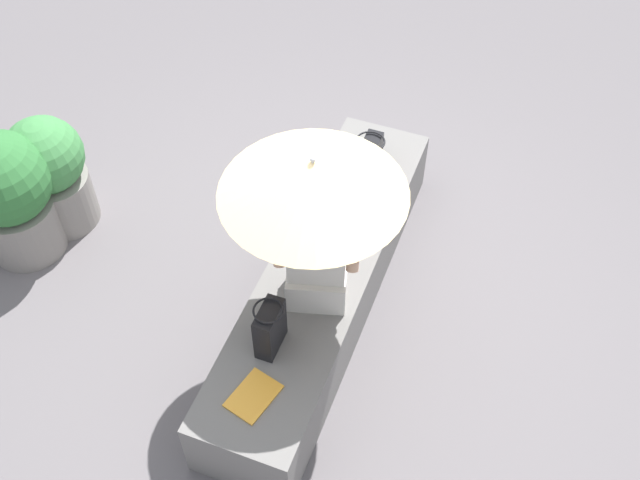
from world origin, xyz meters
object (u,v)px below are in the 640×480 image
at_px(parasol, 313,178).
at_px(tote_bag_canvas, 270,328).
at_px(handbag_black, 368,194).
at_px(planter_far, 50,172).
at_px(shoulder_bag_spare, 369,156).
at_px(planter_near, 9,194).
at_px(person_seated, 317,253).
at_px(magazine, 253,396).

distance_m(parasol, tote_bag_canvas, 0.93).
xyz_separation_m(handbag_black, planter_far, (0.44, -2.10, -0.14)).
xyz_separation_m(parasol, shoulder_bag_spare, (-1.14, -0.04, -0.88)).
distance_m(handbag_black, planter_near, 2.32).
xyz_separation_m(person_seated, planter_far, (-0.31, -2.05, -0.39)).
bearing_deg(planter_near, person_seated, 89.88).
bearing_deg(parasol, shoulder_bag_spare, -177.74).
height_order(handbag_black, shoulder_bag_spare, handbag_black).
distance_m(handbag_black, shoulder_bag_spare, 0.36).
distance_m(planter_near, planter_far, 0.33).
bearing_deg(person_seated, parasol, -3.84).
relative_size(person_seated, planter_near, 0.93).
height_order(parasol, shoulder_bag_spare, parasol).
bearing_deg(shoulder_bag_spare, tote_bag_canvas, -2.59).
bearing_deg(magazine, tote_bag_canvas, -159.23).
height_order(person_seated, planter_far, person_seated).
relative_size(person_seated, handbag_black, 3.09).
bearing_deg(planter_near, magazine, 69.96).
xyz_separation_m(person_seated, handbag_black, (-0.75, 0.06, -0.25)).
bearing_deg(handbag_black, tote_bag_canvas, -8.39).
distance_m(person_seated, handbag_black, 0.79).
relative_size(tote_bag_canvas, planter_far, 0.38).
height_order(handbag_black, planter_near, planter_near).
bearing_deg(magazine, person_seated, -171.78).
distance_m(person_seated, shoulder_bag_spare, 1.13).
distance_m(shoulder_bag_spare, magazine, 1.85).
height_order(parasol, planter_far, parasol).
relative_size(handbag_black, planter_near, 0.30).
distance_m(person_seated, planter_near, 2.16).
xyz_separation_m(handbag_black, tote_bag_canvas, (1.16, -0.17, 0.02)).
relative_size(shoulder_bag_spare, planter_near, 0.28).
relative_size(handbag_black, magazine, 1.04).
height_order(parasol, handbag_black, parasol).
bearing_deg(tote_bag_canvas, planter_far, -110.65).
height_order(person_seated, handbag_black, person_seated).
xyz_separation_m(parasol, planter_far, (-0.35, -2.04, -1.01)).
relative_size(parasol, handbag_black, 3.93).
bearing_deg(tote_bag_canvas, magazine, 6.67).
xyz_separation_m(planter_near, planter_far, (-0.31, 0.09, -0.06)).
height_order(person_seated, planter_near, person_seated).
bearing_deg(parasol, handbag_black, 175.76).
relative_size(person_seated, tote_bag_canvas, 2.68).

